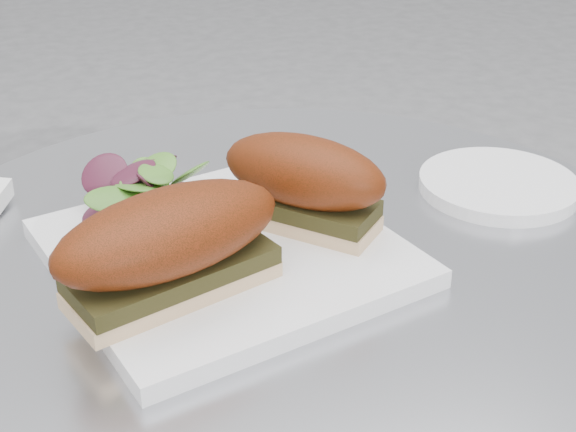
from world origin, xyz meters
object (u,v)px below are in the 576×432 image
object	(u,v)px
plate	(226,252)
saucer	(498,184)
sandwich_right	(304,181)
sandwich_left	(170,243)

from	to	relation	value
plate	saucer	distance (m)	0.29
plate	sandwich_right	distance (m)	0.09
sandwich_left	saucer	world-z (taller)	sandwich_left
saucer	sandwich_right	bearing A→B (deg)	-172.02
sandwich_right	saucer	world-z (taller)	sandwich_right
sandwich_right	plate	bearing A→B (deg)	-125.21
plate	saucer	bearing A→B (deg)	7.81
plate	saucer	size ratio (longest dim) A/B	1.70
sandwich_right	saucer	distance (m)	0.22
plate	sandwich_left	distance (m)	0.09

